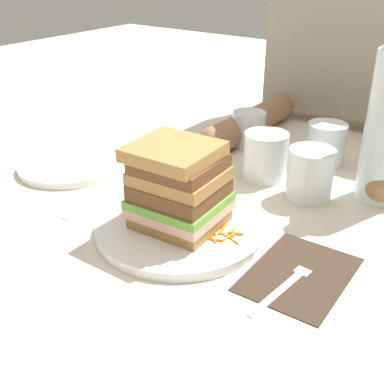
{
  "coord_description": "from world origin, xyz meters",
  "views": [
    {
      "loc": [
        0.39,
        -0.52,
        0.39
      ],
      "look_at": [
        0.01,
        0.01,
        0.05
      ],
      "focal_mm": 46.13,
      "sensor_mm": 36.0,
      "label": 1
    }
  ],
  "objects_px": {
    "juice_glass": "(310,175)",
    "empty_tumbler_1": "(249,129)",
    "sandwich": "(179,187)",
    "knife": "(110,198)",
    "main_plate": "(180,228)",
    "empty_tumbler_0": "(326,144)",
    "side_plate": "(70,165)",
    "napkin_dark": "(299,274)",
    "empty_tumbler_2": "(265,156)",
    "fork": "(291,280)"
  },
  "relations": [
    {
      "from": "knife",
      "to": "fork",
      "type": "bearing_deg",
      "value": -4.91
    },
    {
      "from": "knife",
      "to": "juice_glass",
      "type": "xyz_separation_m",
      "value": [
        0.27,
        0.2,
        0.04
      ]
    },
    {
      "from": "knife",
      "to": "juice_glass",
      "type": "bearing_deg",
      "value": 37.28
    },
    {
      "from": "fork",
      "to": "empty_tumbler_1",
      "type": "bearing_deg",
      "value": 126.96
    },
    {
      "from": "main_plate",
      "to": "empty_tumbler_0",
      "type": "height_order",
      "value": "empty_tumbler_0"
    },
    {
      "from": "knife",
      "to": "empty_tumbler_0",
      "type": "distance_m",
      "value": 0.42
    },
    {
      "from": "main_plate",
      "to": "empty_tumbler_1",
      "type": "height_order",
      "value": "empty_tumbler_1"
    },
    {
      "from": "sandwich",
      "to": "empty_tumbler_2",
      "type": "xyz_separation_m",
      "value": [
        0.01,
        0.25,
        -0.03
      ]
    },
    {
      "from": "main_plate",
      "to": "side_plate",
      "type": "relative_size",
      "value": 1.3
    },
    {
      "from": "sandwich",
      "to": "knife",
      "type": "height_order",
      "value": "sandwich"
    },
    {
      "from": "empty_tumbler_0",
      "to": "empty_tumbler_2",
      "type": "relative_size",
      "value": 0.95
    },
    {
      "from": "juice_glass",
      "to": "empty_tumbler_0",
      "type": "height_order",
      "value": "juice_glass"
    },
    {
      "from": "knife",
      "to": "main_plate",
      "type": "bearing_deg",
      "value": -5.5
    },
    {
      "from": "napkin_dark",
      "to": "side_plate",
      "type": "relative_size",
      "value": 0.85
    },
    {
      "from": "fork",
      "to": "knife",
      "type": "bearing_deg",
      "value": 175.09
    },
    {
      "from": "juice_glass",
      "to": "empty_tumbler_0",
      "type": "distance_m",
      "value": 0.16
    },
    {
      "from": "napkin_dark",
      "to": "empty_tumbler_0",
      "type": "height_order",
      "value": "empty_tumbler_0"
    },
    {
      "from": "juice_glass",
      "to": "empty_tumbler_1",
      "type": "xyz_separation_m",
      "value": [
        -0.2,
        0.15,
        -0.0
      ]
    },
    {
      "from": "sandwich",
      "to": "main_plate",
      "type": "bearing_deg",
      "value": 70.86
    },
    {
      "from": "juice_glass",
      "to": "empty_tumbler_2",
      "type": "xyz_separation_m",
      "value": [
        -0.1,
        0.03,
        0.0
      ]
    },
    {
      "from": "knife",
      "to": "side_plate",
      "type": "height_order",
      "value": "side_plate"
    },
    {
      "from": "knife",
      "to": "empty_tumbler_1",
      "type": "relative_size",
      "value": 2.77
    },
    {
      "from": "knife",
      "to": "empty_tumbler_2",
      "type": "xyz_separation_m",
      "value": [
        0.17,
        0.23,
        0.04
      ]
    },
    {
      "from": "main_plate",
      "to": "fork",
      "type": "xyz_separation_m",
      "value": [
        0.19,
        -0.01,
        -0.0
      ]
    },
    {
      "from": "sandwich",
      "to": "knife",
      "type": "distance_m",
      "value": 0.18
    },
    {
      "from": "fork",
      "to": "knife",
      "type": "height_order",
      "value": "fork"
    },
    {
      "from": "empty_tumbler_0",
      "to": "empty_tumbler_1",
      "type": "relative_size",
      "value": 1.12
    },
    {
      "from": "napkin_dark",
      "to": "knife",
      "type": "bearing_deg",
      "value": 178.74
    },
    {
      "from": "juice_glass",
      "to": "empty_tumbler_1",
      "type": "height_order",
      "value": "juice_glass"
    },
    {
      "from": "main_plate",
      "to": "knife",
      "type": "distance_m",
      "value": 0.16
    },
    {
      "from": "juice_glass",
      "to": "knife",
      "type": "bearing_deg",
      "value": -142.72
    },
    {
      "from": "sandwich",
      "to": "side_plate",
      "type": "distance_m",
      "value": 0.32
    },
    {
      "from": "knife",
      "to": "empty_tumbler_1",
      "type": "bearing_deg",
      "value": 80.06
    },
    {
      "from": "sandwich",
      "to": "empty_tumbler_2",
      "type": "bearing_deg",
      "value": 88.33
    },
    {
      "from": "empty_tumbler_0",
      "to": "empty_tumbler_2",
      "type": "bearing_deg",
      "value": -116.63
    },
    {
      "from": "sandwich",
      "to": "empty_tumbler_1",
      "type": "bearing_deg",
      "value": 105.13
    },
    {
      "from": "main_plate",
      "to": "side_plate",
      "type": "xyz_separation_m",
      "value": [
        -0.31,
        0.06,
        -0.0
      ]
    },
    {
      "from": "side_plate",
      "to": "empty_tumbler_2",
      "type": "bearing_deg",
      "value": 30.02
    },
    {
      "from": "knife",
      "to": "sandwich",
      "type": "bearing_deg",
      "value": -5.75
    },
    {
      "from": "sandwich",
      "to": "napkin_dark",
      "type": "distance_m",
      "value": 0.2
    },
    {
      "from": "fork",
      "to": "juice_glass",
      "type": "bearing_deg",
      "value": 109.5
    },
    {
      "from": "empty_tumbler_0",
      "to": "empty_tumbler_2",
      "type": "distance_m",
      "value": 0.14
    },
    {
      "from": "knife",
      "to": "empty_tumbler_2",
      "type": "relative_size",
      "value": 2.36
    },
    {
      "from": "empty_tumbler_1",
      "to": "side_plate",
      "type": "distance_m",
      "value": 0.37
    },
    {
      "from": "fork",
      "to": "side_plate",
      "type": "relative_size",
      "value": 0.87
    },
    {
      "from": "empty_tumbler_2",
      "to": "side_plate",
      "type": "height_order",
      "value": "empty_tumbler_2"
    },
    {
      "from": "juice_glass",
      "to": "fork",
      "type": "bearing_deg",
      "value": -70.5
    },
    {
      "from": "juice_glass",
      "to": "empty_tumbler_1",
      "type": "relative_size",
      "value": 1.19
    },
    {
      "from": "sandwich",
      "to": "juice_glass",
      "type": "bearing_deg",
      "value": 64.32
    },
    {
      "from": "knife",
      "to": "empty_tumbler_0",
      "type": "relative_size",
      "value": 2.48
    }
  ]
}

